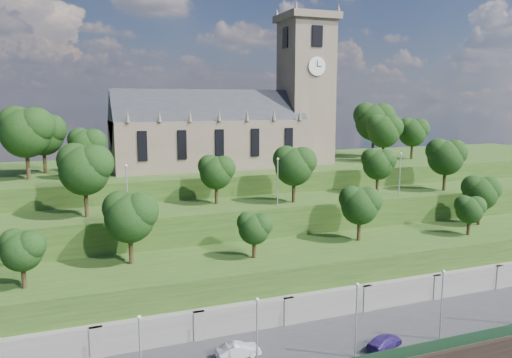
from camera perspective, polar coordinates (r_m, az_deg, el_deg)
name	(u,v)px	position (r m, az deg, el deg)	size (l,w,h in m)	color
promenade	(353,346)	(55.32, 11.04, -18.26)	(160.00, 12.00, 2.00)	#2D2D30
fence	(385,357)	(50.63, 14.50, -19.05)	(160.00, 0.10, 1.20)	black
retaining_wall	(325,310)	(59.32, 7.95, -14.64)	(160.00, 2.10, 5.00)	slate
embankment_lower	(302,280)	(63.71, 5.32, -11.45)	(160.00, 12.00, 8.00)	#284416
embankment_upper	(269,242)	(72.62, 1.49, -7.19)	(160.00, 10.00, 12.00)	#284416
hilltop	(225,204)	(91.48, -3.52, -2.88)	(160.00, 32.00, 15.00)	#284416
church	(236,122)	(86.07, -2.30, 6.49)	(38.60, 12.35, 27.60)	brown
trees_lower	(302,210)	(61.92, 5.23, -3.51)	(65.98, 8.76, 8.27)	#302212
trees_upper	(282,163)	(69.94, 2.96, 1.82)	(60.48, 8.07, 9.11)	#302212
trees_hilltop	(242,128)	(85.64, -1.60, 5.84)	(74.88, 16.12, 10.91)	#302212
lamp_posts_promenade	(356,314)	(49.42, 11.40, -14.91)	(60.36, 0.36, 7.39)	#B2B2B7
lamp_posts_upper	(278,177)	(67.81, 2.49, 0.18)	(40.36, 0.36, 6.54)	#B2B2B7
car_middle	(238,350)	(50.06, -2.06, -18.97)	(1.48, 4.25, 1.40)	#B0AFB4
car_right	(384,342)	(53.13, 14.44, -17.59)	(1.82, 4.47, 1.30)	navy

